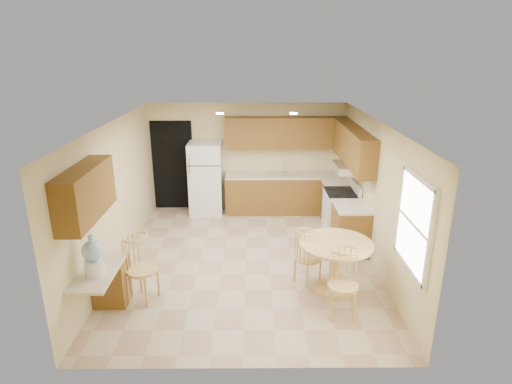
{
  "coord_description": "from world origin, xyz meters",
  "views": [
    {
      "loc": [
        0.13,
        -6.95,
        3.67
      ],
      "look_at": [
        0.18,
        0.3,
        1.21
      ],
      "focal_mm": 30.0,
      "sensor_mm": 36.0,
      "label": 1
    }
  ],
  "objects_px": {
    "water_crock": "(93,257)",
    "chair_table_a": "(309,254)",
    "refrigerator": "(206,178)",
    "chair_desk": "(139,265)",
    "stove": "(341,212)",
    "chair_table_b": "(345,281)",
    "dining_table": "(335,259)"
  },
  "relations": [
    {
      "from": "refrigerator",
      "to": "dining_table",
      "type": "relative_size",
      "value": 1.47
    },
    {
      "from": "chair_table_b",
      "to": "water_crock",
      "type": "distance_m",
      "value": 3.43
    },
    {
      "from": "chair_table_b",
      "to": "refrigerator",
      "type": "bearing_deg",
      "value": -50.4
    },
    {
      "from": "stove",
      "to": "chair_desk",
      "type": "bearing_deg",
      "value": -144.19
    },
    {
      "from": "stove",
      "to": "chair_table_a",
      "type": "distance_m",
      "value": 2.23
    },
    {
      "from": "dining_table",
      "to": "chair_table_a",
      "type": "bearing_deg",
      "value": 157.29
    },
    {
      "from": "refrigerator",
      "to": "chair_table_b",
      "type": "xyz_separation_m",
      "value": [
        2.35,
        -4.16,
        -0.22
      ]
    },
    {
      "from": "chair_desk",
      "to": "water_crock",
      "type": "height_order",
      "value": "water_crock"
    },
    {
      "from": "refrigerator",
      "to": "chair_table_a",
      "type": "relative_size",
      "value": 1.82
    },
    {
      "from": "refrigerator",
      "to": "chair_desk",
      "type": "height_order",
      "value": "refrigerator"
    },
    {
      "from": "dining_table",
      "to": "chair_table_b",
      "type": "bearing_deg",
      "value": -90.0
    },
    {
      "from": "chair_table_b",
      "to": "water_crock",
      "type": "relative_size",
      "value": 1.74
    },
    {
      "from": "chair_table_a",
      "to": "water_crock",
      "type": "xyz_separation_m",
      "value": [
        -3.01,
        -0.99,
        0.47
      ]
    },
    {
      "from": "dining_table",
      "to": "chair_desk",
      "type": "bearing_deg",
      "value": -173.89
    },
    {
      "from": "stove",
      "to": "chair_desk",
      "type": "relative_size",
      "value": 1.06
    },
    {
      "from": "stove",
      "to": "chair_table_b",
      "type": "height_order",
      "value": "stove"
    },
    {
      "from": "stove",
      "to": "chair_table_a",
      "type": "relative_size",
      "value": 1.19
    },
    {
      "from": "chair_desk",
      "to": "water_crock",
      "type": "bearing_deg",
      "value": -20.03
    },
    {
      "from": "refrigerator",
      "to": "chair_table_a",
      "type": "xyz_separation_m",
      "value": [
        1.96,
        -3.25,
        -0.28
      ]
    },
    {
      "from": "refrigerator",
      "to": "chair_desk",
      "type": "relative_size",
      "value": 1.62
    },
    {
      "from": "refrigerator",
      "to": "dining_table",
      "type": "bearing_deg",
      "value": -55.44
    },
    {
      "from": "water_crock",
      "to": "chair_table_a",
      "type": "bearing_deg",
      "value": 18.18
    },
    {
      "from": "refrigerator",
      "to": "chair_desk",
      "type": "bearing_deg",
      "value": -99.14
    },
    {
      "from": "chair_desk",
      "to": "chair_table_a",
      "type": "bearing_deg",
      "value": 121.94
    },
    {
      "from": "chair_table_a",
      "to": "water_crock",
      "type": "distance_m",
      "value": 3.2
    },
    {
      "from": "dining_table",
      "to": "water_crock",
      "type": "height_order",
      "value": "water_crock"
    },
    {
      "from": "dining_table",
      "to": "chair_desk",
      "type": "distance_m",
      "value": 2.97
    },
    {
      "from": "refrigerator",
      "to": "stove",
      "type": "xyz_separation_m",
      "value": [
        2.88,
        -1.22,
        -0.36
      ]
    },
    {
      "from": "stove",
      "to": "chair_table_b",
      "type": "xyz_separation_m",
      "value": [
        -0.52,
        -2.94,
        0.14
      ]
    },
    {
      "from": "chair_desk",
      "to": "refrigerator",
      "type": "bearing_deg",
      "value": -167.78
    },
    {
      "from": "stove",
      "to": "water_crock",
      "type": "relative_size",
      "value": 1.9
    },
    {
      "from": "dining_table",
      "to": "stove",
      "type": "bearing_deg",
      "value": 76.53
    }
  ]
}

